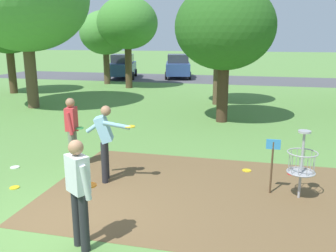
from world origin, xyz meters
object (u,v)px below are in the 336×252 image
object	(u,v)px
disc_golf_basket	(298,162)
player_waiting_left	(105,138)
tree_near_left	(220,21)
parked_car_center_left	(178,66)
frisbee_scattered_a	(292,174)
frisbee_mid_grass	(15,167)
frisbee_near_basket	(247,170)
parked_car_leftmost	(123,66)
tree_near_right	(7,25)
tree_mid_right	(127,23)
player_foreground_watching	(72,128)
tree_far_center	(225,28)
player_throwing	(79,189)
frisbee_by_tee	(15,187)
tree_mid_left	(105,33)

from	to	relation	value
disc_golf_basket	player_waiting_left	size ratio (longest dim) A/B	0.81
tree_near_left	parked_car_center_left	size ratio (longest dim) A/B	1.18
frisbee_scattered_a	tree_near_left	bearing A→B (deg)	106.93
player_waiting_left	frisbee_mid_grass	world-z (taller)	player_waiting_left
frisbee_near_basket	parked_car_leftmost	bearing A→B (deg)	118.43
tree_near_right	tree_mid_right	bearing A→B (deg)	32.46
player_foreground_watching	tree_far_center	xyz separation A→B (m)	(3.16, 5.72, 2.50)
player_throwing	tree_near_right	xyz separation A→B (m)	(-11.02, 13.47, 2.84)
frisbee_by_tee	tree_mid_left	world-z (taller)	tree_mid_left
frisbee_mid_grass	frisbee_scattered_a	distance (m)	6.71
frisbee_mid_grass	tree_near_left	bearing A→B (deg)	68.03
tree_far_center	parked_car_center_left	world-z (taller)	tree_far_center
disc_golf_basket	frisbee_mid_grass	world-z (taller)	disc_golf_basket
parked_car_leftmost	tree_mid_right	bearing A→B (deg)	-65.87
frisbee_mid_grass	frisbee_scattered_a	size ratio (longest dim) A/B	1.09
frisbee_by_tee	frisbee_scattered_a	size ratio (longest dim) A/B	1.02
frisbee_mid_grass	frisbee_by_tee	bearing A→B (deg)	-54.26
player_waiting_left	tree_far_center	xyz separation A→B (m)	(1.98, 6.45, 2.48)
frisbee_by_tee	parked_car_center_left	size ratio (longest dim) A/B	0.05
disc_golf_basket	player_throwing	distance (m)	4.26
frisbee_near_basket	frisbee_by_tee	bearing A→B (deg)	-155.62
tree_mid_left	player_waiting_left	bearing A→B (deg)	-67.27
frisbee_by_tee	player_waiting_left	bearing A→B (deg)	25.30
frisbee_near_basket	frisbee_scattered_a	bearing A→B (deg)	1.43
tree_mid_left	parked_car_center_left	bearing A→B (deg)	51.33
disc_golf_basket	frisbee_by_tee	bearing A→B (deg)	-171.04
tree_near_left	frisbee_by_tee	bearing A→B (deg)	-106.30
player_throwing	parked_car_center_left	xyz separation A→B (m)	(-3.47, 23.56, -0.05)
parked_car_leftmost	player_foreground_watching	bearing A→B (deg)	-73.10
frisbee_scattered_a	tree_mid_left	world-z (taller)	tree_mid_left
frisbee_near_basket	tree_mid_left	distance (m)	18.02
player_waiting_left	frisbee_mid_grass	size ratio (longest dim) A/B	7.81
frisbee_by_tee	tree_near_right	xyz separation A→B (m)	(-8.59, 11.76, 3.80)
frisbee_scattered_a	parked_car_leftmost	world-z (taller)	parked_car_leftmost
disc_golf_basket	tree_near_right	world-z (taller)	tree_near_right
tree_near_left	tree_mid_left	bearing A→B (deg)	143.60
disc_golf_basket	frisbee_mid_grass	xyz separation A→B (m)	(-6.56, 0.16, -0.74)
tree_near_right	tree_far_center	bearing A→B (deg)	-19.97
player_throwing	parked_car_center_left	bearing A→B (deg)	98.37
player_waiting_left	tree_near_left	distance (m)	10.56
player_waiting_left	frisbee_by_tee	size ratio (longest dim) A/B	8.37
player_throwing	frisbee_near_basket	distance (m)	4.65
frisbee_scattered_a	player_throwing	bearing A→B (deg)	-131.09
player_foreground_watching	frisbee_by_tee	world-z (taller)	player_foreground_watching
disc_golf_basket	frisbee_scattered_a	xyz separation A→B (m)	(0.05, 1.29, -0.74)
frisbee_near_basket	tree_far_center	size ratio (longest dim) A/B	0.04
tree_near_left	parked_car_center_left	bearing A→B (deg)	111.09
tree_near_right	parked_car_center_left	bearing A→B (deg)	53.18
player_waiting_left	frisbee_near_basket	distance (m)	3.47
player_foreground_watching	tree_mid_left	xyz separation A→B (m)	(-5.56, 15.36, 2.45)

